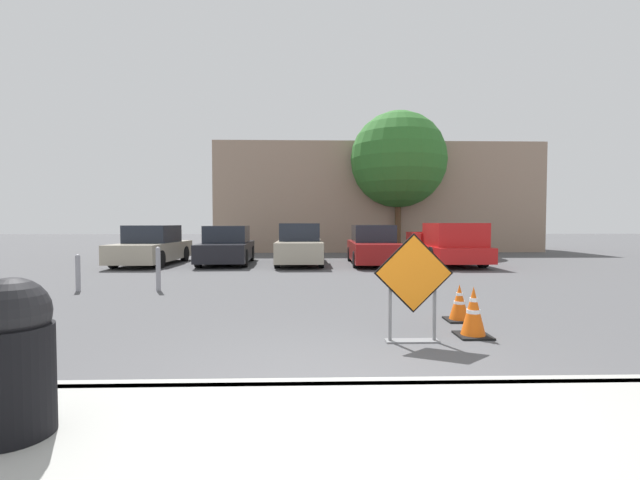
% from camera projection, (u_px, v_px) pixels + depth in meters
% --- Properties ---
extents(ground_plane, '(96.00, 96.00, 0.00)m').
position_uv_depth(ground_plane, '(317.00, 272.00, 13.97)').
color(ground_plane, '#4C4C4F').
extents(curb_lip, '(29.18, 0.20, 0.14)m').
position_uv_depth(curb_lip, '(338.00, 389.00, 3.98)').
color(curb_lip, '#999993').
rests_on(curb_lip, ground_plane).
extents(road_closed_sign, '(1.07, 0.20, 1.48)m').
position_uv_depth(road_closed_sign, '(413.00, 283.00, 5.74)').
color(road_closed_sign, black).
rests_on(road_closed_sign, ground_plane).
extents(traffic_cone_nearest, '(0.46, 0.46, 0.72)m').
position_uv_depth(traffic_cone_nearest, '(473.00, 312.00, 6.06)').
color(traffic_cone_nearest, black).
rests_on(traffic_cone_nearest, ground_plane).
extents(traffic_cone_second, '(0.44, 0.44, 0.60)m').
position_uv_depth(traffic_cone_second, '(459.00, 303.00, 7.04)').
color(traffic_cone_second, black).
rests_on(traffic_cone_second, ground_plane).
extents(parked_car_nearest, '(1.95, 4.53, 1.52)m').
position_uv_depth(parked_car_nearest, '(152.00, 247.00, 16.59)').
color(parked_car_nearest, '#A39984').
rests_on(parked_car_nearest, ground_plane).
extents(parked_car_second, '(2.00, 4.21, 1.50)m').
position_uv_depth(parked_car_second, '(227.00, 247.00, 16.79)').
color(parked_car_second, black).
rests_on(parked_car_second, ground_plane).
extents(parked_car_third, '(1.79, 4.55, 1.60)m').
position_uv_depth(parked_car_third, '(300.00, 245.00, 16.74)').
color(parked_car_third, '#A39984').
rests_on(parked_car_third, ground_plane).
extents(parked_car_fourth, '(1.88, 4.47, 1.53)m').
position_uv_depth(parked_car_fourth, '(373.00, 246.00, 16.70)').
color(parked_car_fourth, maroon).
rests_on(parked_car_fourth, ground_plane).
extents(pickup_truck, '(2.07, 5.38, 1.61)m').
position_uv_depth(pickup_truck, '(447.00, 246.00, 16.65)').
color(pickup_truck, red).
rests_on(pickup_truck, ground_plane).
extents(trash_bin, '(0.52, 0.52, 1.11)m').
position_uv_depth(trash_bin, '(13.00, 356.00, 2.95)').
color(trash_bin, black).
rests_on(trash_bin, sidewalk_strip).
extents(bollard_nearest, '(0.12, 0.12, 1.05)m').
position_uv_depth(bollard_nearest, '(158.00, 268.00, 10.15)').
color(bollard_nearest, gray).
rests_on(bollard_nearest, ground_plane).
extents(bollard_second, '(0.12, 0.12, 0.88)m').
position_uv_depth(bollard_second, '(78.00, 272.00, 10.10)').
color(bollard_second, gray).
rests_on(bollard_second, ground_plane).
extents(building_facade_backdrop, '(18.15, 5.00, 6.04)m').
position_uv_depth(building_facade_backdrop, '(374.00, 199.00, 25.58)').
color(building_facade_backdrop, gray).
rests_on(building_facade_backdrop, ground_plane).
extents(street_tree_behind_lot, '(5.08, 5.08, 7.51)m').
position_uv_depth(street_tree_behind_lot, '(398.00, 160.00, 22.68)').
color(street_tree_behind_lot, '#513823').
rests_on(street_tree_behind_lot, ground_plane).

